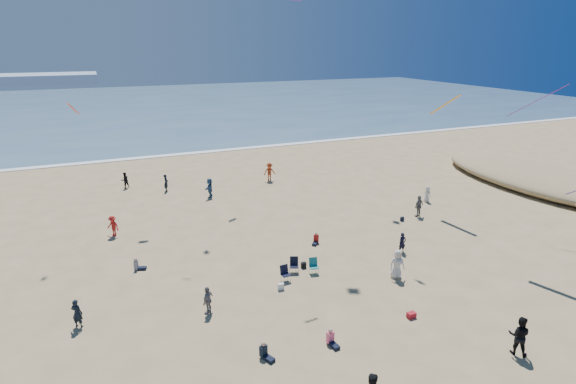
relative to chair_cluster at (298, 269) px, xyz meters
name	(u,v)px	position (x,y,z in m)	size (l,w,h in m)	color
ocean	(128,107)	(-3.55, 84.96, -0.47)	(220.00, 100.00, 0.06)	#476B84
surf_line	(160,156)	(-3.55, 34.96, -0.46)	(220.00, 1.20, 0.08)	white
standing_flyers	(290,236)	(1.18, 3.98, 0.38)	(36.33, 39.18, 1.95)	black
seated_group	(289,315)	(-2.47, -4.28, -0.08)	(13.38, 22.81, 0.84)	white
chair_cluster	(298,269)	(0.00, 0.00, 0.00)	(2.68, 1.52, 1.00)	black
white_tote	(281,287)	(-1.61, -1.11, -0.30)	(0.35, 0.20, 0.40)	silver
black_backpack	(304,265)	(0.76, 0.82, -0.31)	(0.30, 0.22, 0.38)	black
cooler	(411,315)	(3.68, -6.43, -0.35)	(0.45, 0.30, 0.30)	#AE1823
navy_bag	(402,219)	(11.54, 4.93, -0.33)	(0.28, 0.18, 0.34)	black
kites_aloft	(382,27)	(7.11, 3.03, 14.27)	(48.34, 36.08, 25.83)	white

